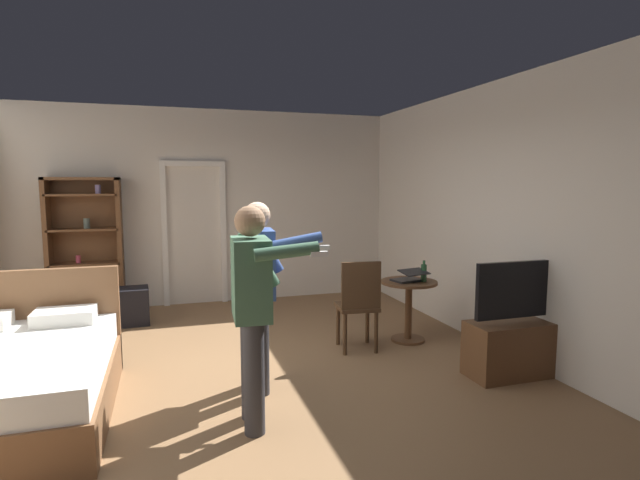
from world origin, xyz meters
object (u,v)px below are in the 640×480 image
object	(u,v)px
bed	(3,381)
side_table	(409,300)
person_blue_shirt	(253,301)
suitcase_dark	(123,307)
bottle_on_table	(424,273)
tv_flatscreen	(515,341)
bookshelf	(85,241)
wooden_chair	(359,302)
laptop	(409,277)
person_striped_shirt	(260,284)

from	to	relation	value
bed	side_table	world-z (taller)	bed
person_blue_shirt	suitcase_dark	bearing A→B (deg)	110.13
bed	bottle_on_table	size ratio (longest dim) A/B	8.06
tv_flatscreen	suitcase_dark	distance (m)	4.65
bookshelf	side_table	size ratio (longest dim) A/B	2.69
tv_flatscreen	wooden_chair	size ratio (longest dim) A/B	1.10
laptop	person_striped_shirt	world-z (taller)	person_striped_shirt
bookshelf	person_striped_shirt	bearing A→B (deg)	-60.55
tv_flatscreen	person_striped_shirt	world-z (taller)	person_striped_shirt
bed	laptop	size ratio (longest dim) A/B	4.96
side_table	person_blue_shirt	distance (m)	2.54
bookshelf	bed	bearing A→B (deg)	-92.89
laptop	person_blue_shirt	world-z (taller)	person_blue_shirt
bottle_on_table	suitcase_dark	world-z (taller)	bottle_on_table
tv_flatscreen	bottle_on_table	world-z (taller)	tv_flatscreen
bookshelf	person_blue_shirt	bearing A→B (deg)	-66.84
suitcase_dark	side_table	bearing A→B (deg)	-31.10
bottle_on_table	person_striped_shirt	size ratio (longest dim) A/B	0.15
tv_flatscreen	suitcase_dark	size ratio (longest dim) A/B	1.76
laptop	person_blue_shirt	bearing A→B (deg)	-145.22
laptop	wooden_chair	world-z (taller)	wooden_chair
bed	person_striped_shirt	bearing A→B (deg)	-0.78
side_table	wooden_chair	world-z (taller)	wooden_chair
bed	bookshelf	xyz separation A→B (m)	(0.16, 3.20, 0.71)
bookshelf	side_table	bearing A→B (deg)	-33.28
bookshelf	laptop	xyz separation A→B (m)	(3.66, -2.46, -0.26)
bed	laptop	distance (m)	3.92
bed	person_striped_shirt	xyz separation A→B (m)	(1.98, -0.03, 0.64)
bed	person_striped_shirt	world-z (taller)	person_striped_shirt
bed	side_table	bearing A→B (deg)	11.48
side_table	tv_flatscreen	bearing A→B (deg)	-68.45
side_table	person_blue_shirt	size ratio (longest dim) A/B	0.43
tv_flatscreen	laptop	bearing A→B (deg)	113.11
bed	person_blue_shirt	bearing A→B (deg)	-19.99
tv_flatscreen	suitcase_dark	xyz separation A→B (m)	(-3.65, 2.88, -0.09)
laptop	suitcase_dark	xyz separation A→B (m)	(-3.15, 1.71, -0.52)
bookshelf	wooden_chair	bearing A→B (deg)	-40.52
side_table	wooden_chair	distance (m)	0.70
laptop	person_striped_shirt	xyz separation A→B (m)	(-1.84, -0.77, 0.19)
bookshelf	laptop	distance (m)	4.42
wooden_chair	suitcase_dark	xyz separation A→B (m)	(-2.49, 1.82, -0.31)
person_striped_shirt	suitcase_dark	world-z (taller)	person_striped_shirt
tv_flatscreen	side_table	bearing A→B (deg)	111.55
bed	bookshelf	size ratio (longest dim) A/B	1.03
bed	tv_flatscreen	world-z (taller)	tv_flatscreen
side_table	person_striped_shirt	xyz separation A→B (m)	(-1.86, -0.81, 0.47)
person_blue_shirt	person_striped_shirt	xyz separation A→B (m)	(0.17, 0.63, -0.01)
suitcase_dark	tv_flatscreen	bearing A→B (deg)	-41.64
suitcase_dark	bottle_on_table	bearing A→B (deg)	-31.18
bottle_on_table	wooden_chair	xyz separation A→B (m)	(-0.82, -0.07, -0.26)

